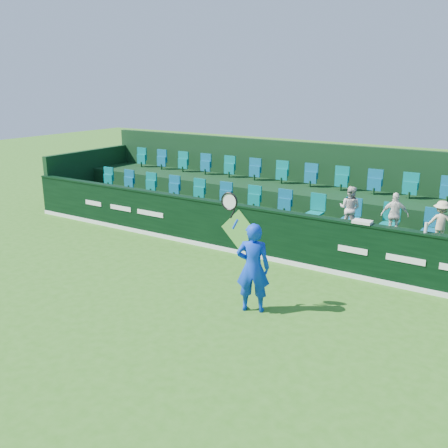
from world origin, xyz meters
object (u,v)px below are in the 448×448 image
Objects in this scene: tennis_player at (253,267)px; towel at (362,222)px; spectator_middle at (395,215)px; spectator_right at (441,223)px; spectator_left at (350,208)px; drinks_bottle at (426,228)px.

tennis_player is 3.17m from towel.
towel is (-0.44, -1.12, 0.03)m from spectator_middle.
spectator_middle is 1.06× the size of spectator_right.
spectator_left is at bearing -15.17° from spectator_right.
spectator_right is 1.13m from drinks_bottle.
spectator_left is 2.36m from drinks_bottle.
spectator_left is at bearing -18.72° from spectator_middle.
spectator_left reaches higher than spectator_middle.
spectator_middle reaches higher than drinks_bottle.
spectator_middle is at bearing -178.92° from spectator_left.
spectator_middle is 1.47m from drinks_bottle.
drinks_bottle is (1.39, 0.00, 0.08)m from towel.
tennis_player reaches higher than drinks_bottle.
tennis_player is 10.93× the size of drinks_bottle.
spectator_left is at bearing 81.80° from tennis_player.
spectator_left is 2.18m from spectator_right.
spectator_left is at bearing 151.59° from drinks_bottle.
spectator_middle is 1.20m from towel.
spectator_left is (0.58, 4.00, 0.43)m from tennis_player.
towel is (1.26, 2.88, 0.44)m from tennis_player.
spectator_middle is at bearing 68.41° from towel.
towel is at bearing 180.00° from drinks_bottle.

